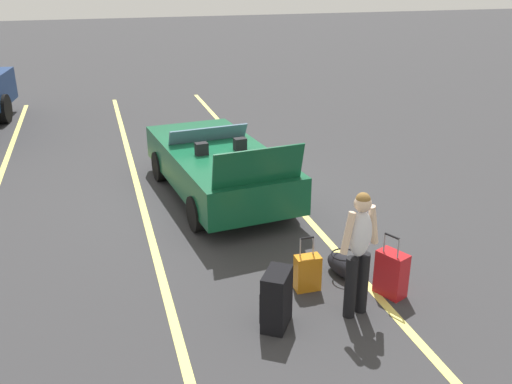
{
  "coord_description": "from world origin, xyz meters",
  "views": [
    {
      "loc": [
        -9.73,
        2.12,
        4.1
      ],
      "look_at": [
        -1.79,
        -0.22,
        0.75
      ],
      "focal_mm": 39.44,
      "sensor_mm": 36.0,
      "label": 1
    }
  ],
  "objects_px": {
    "convertible_car": "(215,164)",
    "duffel_bag": "(343,265)",
    "suitcase_large_black": "(276,299)",
    "suitcase_medium_bright": "(391,274)",
    "traveler_person": "(359,248)",
    "suitcase_small_carryon": "(307,273)"
  },
  "relations": [
    {
      "from": "suitcase_medium_bright",
      "to": "convertible_car",
      "type": "bearing_deg",
      "value": 85.06
    },
    {
      "from": "suitcase_large_black",
      "to": "suitcase_medium_bright",
      "type": "distance_m",
      "value": 1.7
    },
    {
      "from": "suitcase_medium_bright",
      "to": "duffel_bag",
      "type": "bearing_deg",
      "value": 97.9
    },
    {
      "from": "convertible_car",
      "to": "suitcase_medium_bright",
      "type": "distance_m",
      "value": 4.47
    },
    {
      "from": "convertible_car",
      "to": "suitcase_large_black",
      "type": "height_order",
      "value": "convertible_car"
    },
    {
      "from": "traveler_person",
      "to": "duffel_bag",
      "type": "bearing_deg",
      "value": -33.07
    },
    {
      "from": "duffel_bag",
      "to": "suitcase_small_carryon",
      "type": "bearing_deg",
      "value": 107.5
    },
    {
      "from": "suitcase_large_black",
      "to": "duffel_bag",
      "type": "bearing_deg",
      "value": -112.51
    },
    {
      "from": "duffel_bag",
      "to": "traveler_person",
      "type": "height_order",
      "value": "traveler_person"
    },
    {
      "from": "suitcase_medium_bright",
      "to": "traveler_person",
      "type": "height_order",
      "value": "traveler_person"
    },
    {
      "from": "suitcase_medium_bright",
      "to": "duffel_bag",
      "type": "distance_m",
      "value": 0.76
    },
    {
      "from": "suitcase_large_black",
      "to": "suitcase_medium_bright",
      "type": "relative_size",
      "value": 0.82
    },
    {
      "from": "suitcase_medium_bright",
      "to": "traveler_person",
      "type": "bearing_deg",
      "value": 179.04
    },
    {
      "from": "suitcase_small_carryon",
      "to": "traveler_person",
      "type": "height_order",
      "value": "traveler_person"
    },
    {
      "from": "suitcase_large_black",
      "to": "suitcase_small_carryon",
      "type": "bearing_deg",
      "value": -101.18
    },
    {
      "from": "suitcase_large_black",
      "to": "traveler_person",
      "type": "bearing_deg",
      "value": -148.58
    },
    {
      "from": "suitcase_large_black",
      "to": "duffel_bag",
      "type": "distance_m",
      "value": 1.57
    },
    {
      "from": "suitcase_small_carryon",
      "to": "traveler_person",
      "type": "distance_m",
      "value": 1.05
    },
    {
      "from": "convertible_car",
      "to": "duffel_bag",
      "type": "relative_size",
      "value": 6.24
    },
    {
      "from": "convertible_car",
      "to": "suitcase_medium_bright",
      "type": "bearing_deg",
      "value": -167.43
    },
    {
      "from": "suitcase_medium_bright",
      "to": "duffel_bag",
      "type": "xyz_separation_m",
      "value": [
        0.63,
        0.39,
        -0.15
      ]
    },
    {
      "from": "convertible_car",
      "to": "suitcase_large_black",
      "type": "distance_m",
      "value": 4.46
    }
  ]
}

